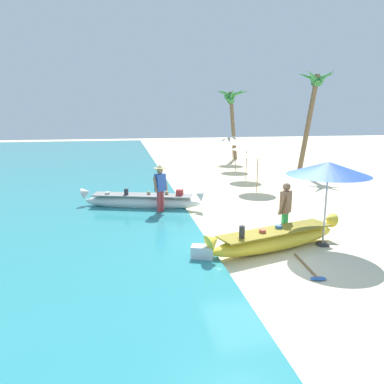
# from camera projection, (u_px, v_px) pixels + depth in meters

# --- Properties ---
(ground_plane) EXTENTS (80.00, 80.00, 0.00)m
(ground_plane) POSITION_uv_depth(u_px,v_px,m) (253.00, 246.00, 10.35)
(ground_plane) COLOR beige
(boat_yellow_foreground) EXTENTS (4.19, 1.84, 0.85)m
(boat_yellow_foreground) POSITION_uv_depth(u_px,v_px,m) (276.00, 239.00, 9.98)
(boat_yellow_foreground) COLOR yellow
(boat_yellow_foreground) RESTS_ON ground
(boat_white_midground) EXTENTS (4.59, 1.89, 0.83)m
(boat_white_midground) POSITION_uv_depth(u_px,v_px,m) (143.00, 201.00, 14.07)
(boat_white_midground) COLOR white
(boat_white_midground) RESTS_ON ground
(person_vendor_hatted) EXTENTS (0.57, 0.47, 1.78)m
(person_vendor_hatted) POSITION_uv_depth(u_px,v_px,m) (160.00, 186.00, 13.26)
(person_vendor_hatted) COLOR #B2383D
(person_vendor_hatted) RESTS_ON ground
(person_tourist_customer) EXTENTS (0.54, 0.53, 1.64)m
(person_tourist_customer) POSITION_uv_depth(u_px,v_px,m) (285.00, 208.00, 10.69)
(person_tourist_customer) COLOR green
(person_tourist_customer) RESTS_ON ground
(patio_umbrella_large) EXTENTS (2.18, 2.18, 2.30)m
(patio_umbrella_large) POSITION_uv_depth(u_px,v_px,m) (328.00, 169.00, 9.94)
(patio_umbrella_large) COLOR #B7B7BC
(patio_umbrella_large) RESTS_ON ground
(parasol_row_0) EXTENTS (1.60, 1.60, 1.91)m
(parasol_row_0) POSITION_uv_depth(u_px,v_px,m) (258.00, 153.00, 16.98)
(parasol_row_0) COLOR #8E6B47
(parasol_row_0) RESTS_ON ground
(parasol_row_1) EXTENTS (1.60, 1.60, 1.91)m
(parasol_row_1) POSITION_uv_depth(u_px,v_px,m) (247.00, 147.00, 19.73)
(parasol_row_1) COLOR #8E6B47
(parasol_row_1) RESTS_ON ground
(parasol_row_2) EXTENTS (1.60, 1.60, 1.91)m
(parasol_row_2) POSITION_uv_depth(u_px,v_px,m) (236.00, 142.00, 22.79)
(parasol_row_2) COLOR #8E6B47
(parasol_row_2) RESTS_ON ground
(parasol_row_3) EXTENTS (1.60, 1.60, 1.91)m
(parasol_row_3) POSITION_uv_depth(u_px,v_px,m) (233.00, 138.00, 25.54)
(parasol_row_3) COLOR #8E6B47
(parasol_row_3) RESTS_ON ground
(palm_tree_tall_inland) EXTENTS (2.56, 2.76, 5.22)m
(palm_tree_tall_inland) POSITION_uv_depth(u_px,v_px,m) (231.00, 101.00, 27.44)
(palm_tree_tall_inland) COLOR brown
(palm_tree_tall_inland) RESTS_ON ground
(palm_tree_leaning_seaward) EXTENTS (2.36, 2.21, 5.86)m
(palm_tree_leaning_seaward) POSITION_uv_depth(u_px,v_px,m) (314.00, 92.00, 21.14)
(palm_tree_leaning_seaward) COLOR brown
(palm_tree_leaning_seaward) RESTS_ON ground
(cooler_box) EXTENTS (0.62, 0.49, 0.40)m
(cooler_box) POSITION_uv_depth(u_px,v_px,m) (202.00, 254.00, 9.23)
(cooler_box) COLOR silver
(cooler_box) RESTS_ON ground
(paddle) EXTENTS (0.38, 1.56, 0.05)m
(paddle) POSITION_uv_depth(u_px,v_px,m) (310.00, 270.00, 8.71)
(paddle) COLOR #8E6B47
(paddle) RESTS_ON ground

